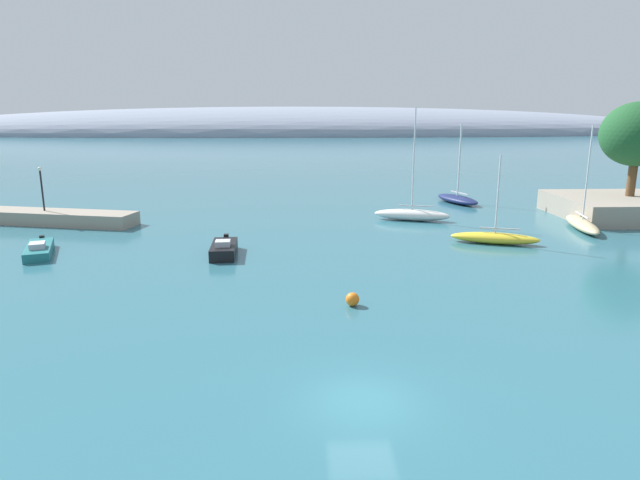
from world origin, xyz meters
name	(u,v)px	position (x,y,z in m)	size (l,w,h in m)	color
water	(362,401)	(0.00, 0.00, 0.00)	(600.00, 600.00, 0.00)	#2D6675
shore_outcrop	(636,207)	(31.25, 34.44, 1.02)	(14.96, 11.42, 2.05)	gray
tree_clump_shore	(638,134)	(30.84, 35.02, 8.10)	(6.92, 6.92, 9.20)	brown
breakwater_rocks	(33,217)	(-27.34, 33.83, 0.62)	(20.35, 3.16, 1.23)	gray
distant_ridge	(296,134)	(-3.24, 243.70, 0.00)	(380.51, 81.41, 24.71)	gray
sailboat_navy_near_shore	(457,199)	(15.98, 43.64, 0.53)	(4.53, 7.33, 8.95)	navy
sailboat_yellow_mid_mooring	(495,238)	(13.36, 23.96, 0.48)	(7.02, 3.64, 7.05)	yellow
sailboat_white_outer_mooring	(412,214)	(8.67, 33.68, 0.62)	(7.42, 3.72, 10.65)	white
sailboat_sand_end_of_line	(582,224)	(23.03, 28.96, 0.51)	(3.11, 8.06, 9.14)	#C6B284
motorboat_teal_foreground	(39,250)	(-21.39, 21.88, 0.38)	(3.40, 5.84, 1.08)	#1E6B70
motorboat_black_alongside_breakwater	(224,249)	(-7.75, 21.17, 0.47)	(1.98, 4.96, 1.25)	black
mooring_buoy_orange	(353,299)	(0.62, 10.04, 0.37)	(0.74, 0.74, 0.74)	orange
harbor_lamp_post	(41,184)	(-26.02, 33.51, 3.77)	(0.36, 0.36, 4.08)	black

